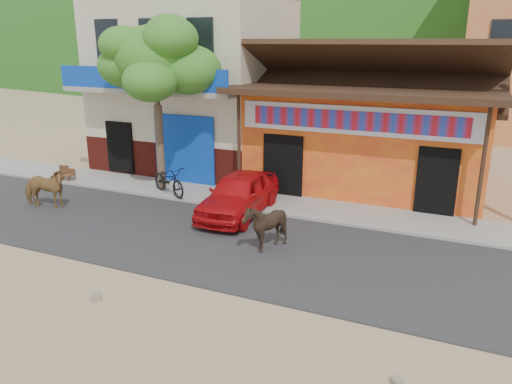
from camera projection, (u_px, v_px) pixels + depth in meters
The scene contains 12 objects.
ground at pixel (188, 286), 11.20m from camera, with size 120.00×120.00×0.00m, color #9E825B.
road at pixel (237, 245), 13.38m from camera, with size 60.00×5.00×0.04m, color #28282B.
sidewalk at pixel (283, 205), 16.42m from camera, with size 60.00×2.00×0.12m, color gray.
dance_club at pixel (372, 137), 18.63m from camera, with size 8.00×6.00×3.60m, color orange.
cafe_building at pixel (197, 83), 21.03m from camera, with size 7.00×6.00×7.00m, color beige.
tree at pixel (158, 105), 17.13m from camera, with size 3.00×3.00×6.00m, color #2D721E, non-canonical shape.
cow_tan at pixel (44, 188), 16.03m from camera, with size 0.71×1.56×1.32m, color olive.
cow_dark at pixel (265, 226), 12.83m from camera, with size 1.05×1.18×1.31m, color black.
red_car at pixel (239, 194), 15.43m from camera, with size 1.56×3.88×1.32m, color red.
scooter at pixel (169, 180), 17.24m from camera, with size 0.67×1.91×1.00m, color black.
cafe_chair_left at pixel (61, 167), 19.27m from camera, with size 0.40×0.40×0.87m, color #4E2A1A, non-canonical shape.
cafe_chair_right at pixel (68, 170), 18.97m from camera, with size 0.37×0.37×0.80m, color #522F1B, non-canonical shape.
Camera 1 is at (5.48, -8.60, 5.31)m, focal length 35.00 mm.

